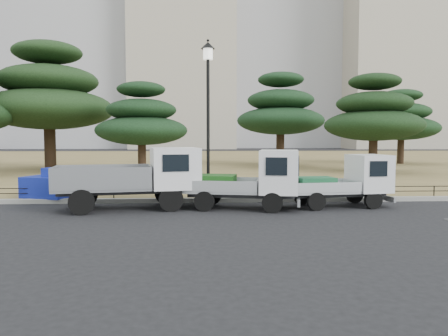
{
  "coord_description": "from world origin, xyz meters",
  "views": [
    {
      "loc": [
        -0.72,
        -13.25,
        2.37
      ],
      "look_at": [
        0.0,
        2.0,
        1.3
      ],
      "focal_mm": 35.0,
      "sensor_mm": 36.0,
      "label": 1
    }
  ],
  "objects": [
    {
      "name": "ground",
      "position": [
        0.0,
        0.0,
        0.0
      ],
      "size": [
        220.0,
        220.0,
        0.0
      ],
      "primitive_type": "plane",
      "color": "black"
    },
    {
      "name": "lawn",
      "position": [
        0.0,
        30.6,
        0.07
      ],
      "size": [
        120.0,
        56.0,
        0.15
      ],
      "primitive_type": "cube",
      "color": "olive",
      "rests_on": "ground"
    },
    {
      "name": "curb",
      "position": [
        0.0,
        2.6,
        0.08
      ],
      "size": [
        120.0,
        0.25,
        0.16
      ],
      "primitive_type": "cube",
      "color": "gray",
      "rests_on": "ground"
    },
    {
      "name": "truck_large",
      "position": [
        -2.91,
        1.29,
        1.13
      ],
      "size": [
        4.89,
        2.62,
        2.03
      ],
      "rotation": [
        0.0,
        0.0,
        0.18
      ],
      "color": "black",
      "rests_on": "ground"
    },
    {
      "name": "truck_kei_front",
      "position": [
        0.86,
        1.07,
        0.97
      ],
      "size": [
        3.92,
        2.22,
        1.95
      ],
      "rotation": [
        0.0,
        0.0,
        -0.19
      ],
      "color": "black",
      "rests_on": "ground"
    },
    {
      "name": "truck_kei_rear",
      "position": [
        4.16,
        1.41,
        0.89
      ],
      "size": [
        3.55,
        1.85,
        1.78
      ],
      "rotation": [
        0.0,
        0.0,
        0.13
      ],
      "color": "black",
      "rests_on": "ground"
    },
    {
      "name": "street_lamp",
      "position": [
        -0.55,
        2.9,
        4.0
      ],
      "size": [
        0.51,
        0.51,
        5.69
      ],
      "color": "black",
      "rests_on": "lawn"
    },
    {
      "name": "pipe_fence",
      "position": [
        0.0,
        2.75,
        0.44
      ],
      "size": [
        38.0,
        0.04,
        0.4
      ],
      "color": "black",
      "rests_on": "lawn"
    },
    {
      "name": "tarp_pile",
      "position": [
        -6.45,
        3.17,
        0.59
      ],
      "size": [
        1.96,
        1.68,
        1.11
      ],
      "rotation": [
        0.0,
        0.0,
        -0.32
      ],
      "color": "#1524A3",
      "rests_on": "lawn"
    },
    {
      "name": "pine_west_near",
      "position": [
        -11.23,
        17.2,
        5.16
      ],
      "size": [
        8.69,
        8.69,
        8.69
      ],
      "color": "black",
      "rests_on": "lawn"
    },
    {
      "name": "pine_center_left",
      "position": [
        -4.38,
        12.89,
        3.33
      ],
      "size": [
        5.41,
        5.41,
        5.5
      ],
      "color": "black",
      "rests_on": "lawn"
    },
    {
      "name": "pine_center_right",
      "position": [
        5.47,
        21.69,
        4.45
      ],
      "size": [
        6.99,
        6.99,
        7.42
      ],
      "color": "black",
      "rests_on": "lawn"
    },
    {
      "name": "pine_east_near",
      "position": [
        10.13,
        14.17,
        3.77
      ],
      "size": [
        6.21,
        6.21,
        6.27
      ],
      "color": "black",
      "rests_on": "lawn"
    },
    {
      "name": "pine_east_far",
      "position": [
        16.04,
        23.08,
        3.78
      ],
      "size": [
        6.25,
        6.25,
        6.28
      ],
      "color": "black",
      "rests_on": "lawn"
    },
    {
      "name": "tower_center_left",
      "position": [
        -5.0,
        85.0,
        27.5
      ],
      "size": [
        22.0,
        20.0,
        55.0
      ],
      "primitive_type": "cube",
      "color": "#AAA08C",
      "rests_on": "ground"
    },
    {
      "name": "tower_east",
      "position": [
        40.0,
        82.0,
        24.0
      ],
      "size": [
        20.0,
        18.0,
        48.0
      ],
      "primitive_type": "cube",
      "color": "#AAA08C",
      "rests_on": "ground"
    }
  ]
}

